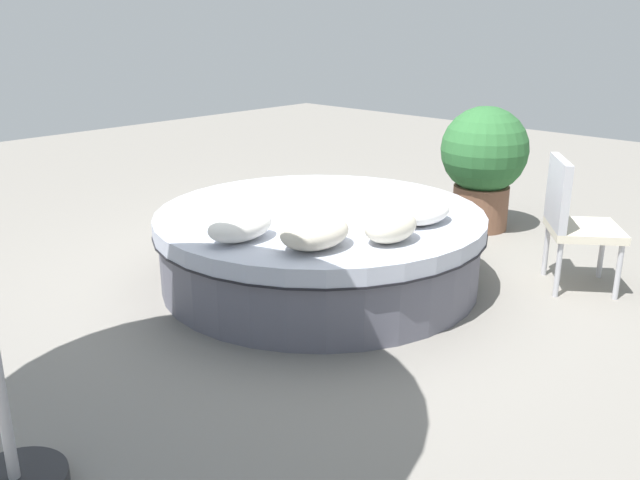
% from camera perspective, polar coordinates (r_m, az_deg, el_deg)
% --- Properties ---
extents(ground_plane, '(16.00, 16.00, 0.00)m').
position_cam_1_polar(ground_plane, '(5.28, -0.00, -3.48)').
color(ground_plane, gray).
extents(round_bed, '(2.48, 2.48, 0.56)m').
position_cam_1_polar(round_bed, '(5.18, -0.00, -0.52)').
color(round_bed, '#595966').
rests_on(round_bed, ground_plane).
extents(throw_pillow_0, '(0.48, 0.29, 0.19)m').
position_cam_1_polar(throw_pillow_0, '(4.44, -6.72, 1.14)').
color(throw_pillow_0, white).
rests_on(throw_pillow_0, round_bed).
extents(throw_pillow_1, '(0.50, 0.37, 0.21)m').
position_cam_1_polar(throw_pillow_1, '(4.27, -0.44, 0.67)').
color(throw_pillow_1, beige).
rests_on(throw_pillow_1, round_bed).
extents(throw_pillow_2, '(0.41, 0.28, 0.21)m').
position_cam_1_polar(throw_pillow_2, '(4.41, 5.95, 1.17)').
color(throw_pillow_2, beige).
rests_on(throw_pillow_2, round_bed).
extents(throw_pillow_3, '(0.47, 0.29, 0.16)m').
position_cam_1_polar(throw_pillow_3, '(4.84, 8.71, 2.32)').
color(throw_pillow_3, white).
rests_on(throw_pillow_3, round_bed).
extents(patio_chair, '(0.72, 0.71, 0.98)m').
position_cam_1_polar(patio_chair, '(5.35, 20.39, 1.96)').
color(patio_chair, '#B7B7BC').
rests_on(patio_chair, ground_plane).
extents(planter, '(0.82, 0.82, 1.17)m').
position_cam_1_polar(planter, '(6.62, 13.57, 6.53)').
color(planter, brown).
rests_on(planter, ground_plane).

